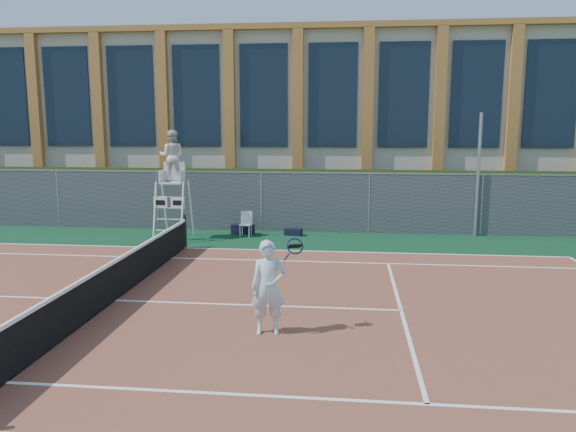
# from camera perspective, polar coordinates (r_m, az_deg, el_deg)

# --- Properties ---
(ground) EXTENTS (120.00, 120.00, 0.00)m
(ground) POSITION_cam_1_polar(r_m,az_deg,el_deg) (13.45, -17.18, -8.32)
(ground) COLOR #233814
(apron) EXTENTS (36.00, 20.00, 0.01)m
(apron) POSITION_cam_1_polar(r_m,az_deg,el_deg) (14.33, -15.60, -7.14)
(apron) COLOR #0B311D
(apron) RESTS_ON ground
(tennis_court) EXTENTS (23.77, 10.97, 0.02)m
(tennis_court) POSITION_cam_1_polar(r_m,az_deg,el_deg) (13.45, -17.19, -8.24)
(tennis_court) COLOR brown
(tennis_court) RESTS_ON apron
(tennis_net) EXTENTS (0.10, 11.30, 1.10)m
(tennis_net) POSITION_cam_1_polar(r_m,az_deg,el_deg) (13.30, -17.30, -6.12)
(tennis_net) COLOR black
(tennis_net) RESTS_ON ground
(fence) EXTENTS (40.00, 0.06, 2.20)m
(fence) POSITION_cam_1_polar(r_m,az_deg,el_deg) (21.39, -8.04, 1.48)
(fence) COLOR #595E60
(fence) RESTS_ON ground
(hedge) EXTENTS (40.00, 1.40, 2.20)m
(hedge) POSITION_cam_1_polar(r_m,az_deg,el_deg) (22.55, -7.30, 1.90)
(hedge) COLOR black
(hedge) RESTS_ON ground
(building) EXTENTS (45.00, 10.60, 8.22)m
(building) POSITION_cam_1_polar(r_m,az_deg,el_deg) (30.15, -3.88, 9.61)
(building) COLOR beige
(building) RESTS_ON ground
(steel_pole) EXTENTS (0.12, 0.12, 4.38)m
(steel_pole) POSITION_cam_1_polar(r_m,az_deg,el_deg) (21.02, 18.74, 3.94)
(steel_pole) COLOR #9EA0A5
(steel_pole) RESTS_ON ground
(umpire_chair) EXTENTS (1.07, 1.65, 3.83)m
(umpire_chair) POSITION_cam_1_polar(r_m,az_deg,el_deg) (19.78, -11.71, 5.70)
(umpire_chair) COLOR white
(umpire_chair) RESTS_ON ground
(plastic_chair) EXTENTS (0.43, 0.43, 0.88)m
(plastic_chair) POSITION_cam_1_polar(r_m,az_deg,el_deg) (20.16, -4.28, -0.57)
(plastic_chair) COLOR silver
(plastic_chair) RESTS_ON apron
(sports_bag_near) EXTENTS (0.85, 0.42, 0.35)m
(sports_bag_near) POSITION_cam_1_polar(r_m,az_deg,el_deg) (20.58, -4.62, -1.35)
(sports_bag_near) COLOR black
(sports_bag_near) RESTS_ON apron
(sports_bag_far) EXTENTS (0.67, 0.41, 0.25)m
(sports_bag_far) POSITION_cam_1_polar(r_m,az_deg,el_deg) (20.26, 0.55, -1.63)
(sports_bag_far) COLOR black
(sports_bag_far) RESTS_ON apron
(tennis_player) EXTENTS (1.02, 0.71, 1.81)m
(tennis_player) POSITION_cam_1_polar(r_m,az_deg,el_deg) (10.68, -2.00, -7.23)
(tennis_player) COLOR silver
(tennis_player) RESTS_ON tennis_court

